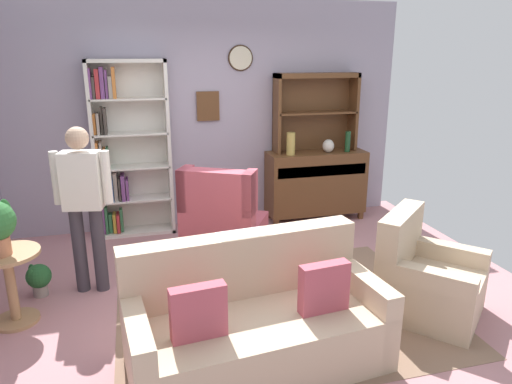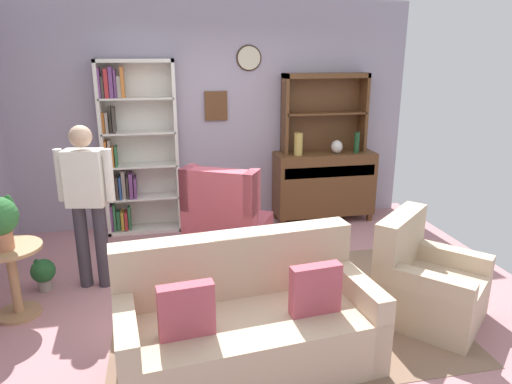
{
  "view_description": "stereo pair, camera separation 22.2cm",
  "coord_description": "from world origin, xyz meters",
  "views": [
    {
      "loc": [
        -0.95,
        -3.76,
        2.18
      ],
      "look_at": [
        0.1,
        0.2,
        0.95
      ],
      "focal_mm": 32.9,
      "sensor_mm": 36.0,
      "label": 1
    },
    {
      "loc": [
        -0.73,
        -3.81,
        2.18
      ],
      "look_at": [
        0.1,
        0.2,
        0.95
      ],
      "focal_mm": 32.9,
      "sensor_mm": 36.0,
      "label": 2
    }
  ],
  "objects": [
    {
      "name": "area_rug",
      "position": [
        0.2,
        -0.3,
        0.0
      ],
      "size": [
        2.8,
        2.16,
        0.01
      ],
      "primitive_type": "cube",
      "color": "#846651",
      "rests_on": "ground_plane"
    },
    {
      "name": "vase_tall",
      "position": [
        0.97,
        1.78,
        1.06
      ],
      "size": [
        0.11,
        0.11,
        0.28
      ],
      "primitive_type": "cylinder",
      "color": "tan",
      "rests_on": "sideboard"
    },
    {
      "name": "vase_round",
      "position": [
        1.49,
        1.79,
        1.01
      ],
      "size": [
        0.15,
        0.15,
        0.17
      ],
      "primitive_type": "ellipsoid",
      "color": "beige",
      "rests_on": "sideboard"
    },
    {
      "name": "armchair_floral",
      "position": [
        1.39,
        -0.63,
        0.29
      ],
      "size": [
        1.08,
        1.08,
        0.88
      ],
      "color": "#C6AD8E",
      "rests_on": "ground_plane"
    },
    {
      "name": "bookshelf",
      "position": [
        -1.05,
        1.94,
        1.03
      ],
      "size": [
        0.9,
        0.3,
        2.1
      ],
      "color": "silver",
      "rests_on": "ground_plane"
    },
    {
      "name": "sideboard_hutch",
      "position": [
        1.36,
        1.97,
        1.56
      ],
      "size": [
        1.1,
        0.26,
        1.0
      ],
      "color": "brown",
      "rests_on": "sideboard"
    },
    {
      "name": "wingback_chair",
      "position": [
        -0.08,
        0.88,
        0.38
      ],
      "size": [
        1.07,
        1.08,
        1.05
      ],
      "color": "#B74C5B",
      "rests_on": "ground_plane"
    },
    {
      "name": "person_reading",
      "position": [
        -1.42,
        0.53,
        0.91
      ],
      "size": [
        0.53,
        0.26,
        1.56
      ],
      "color": "#38333D",
      "rests_on": "ground_plane"
    },
    {
      "name": "bottle_wine",
      "position": [
        1.75,
        1.77,
        1.05
      ],
      "size": [
        0.07,
        0.07,
        0.27
      ],
      "primitive_type": "cylinder",
      "color": "#194223",
      "rests_on": "sideboard"
    },
    {
      "name": "couch_floral",
      "position": [
        -0.2,
        -0.91,
        0.31
      ],
      "size": [
        1.88,
        1.04,
        0.9
      ],
      "color": "#C6AD8E",
      "rests_on": "ground_plane"
    },
    {
      "name": "wall_back",
      "position": [
        0.0,
        2.13,
        1.4
      ],
      "size": [
        5.0,
        0.09,
        2.8
      ],
      "color": "#A399AD",
      "rests_on": "ground_plane"
    },
    {
      "name": "potted_plant_small",
      "position": [
        -1.89,
        0.53,
        0.18
      ],
      "size": [
        0.22,
        0.22,
        0.31
      ],
      "color": "gray",
      "rests_on": "ground_plane"
    },
    {
      "name": "book_stack",
      "position": [
        -0.09,
        -0.02,
        0.46
      ],
      "size": [
        0.19,
        0.15,
        0.09
      ],
      "color": "gray",
      "rests_on": "coffee_table"
    },
    {
      "name": "sideboard",
      "position": [
        1.36,
        1.86,
        0.51
      ],
      "size": [
        1.3,
        0.45,
        0.92
      ],
      "color": "brown",
      "rests_on": "ground_plane"
    },
    {
      "name": "ground_plane",
      "position": [
        0.0,
        0.0,
        -0.01
      ],
      "size": [
        5.4,
        4.6,
        0.02
      ],
      "primitive_type": "cube",
      "color": "#B27A7F"
    },
    {
      "name": "plant_stand",
      "position": [
        -2.01,
        0.1,
        0.39
      ],
      "size": [
        0.52,
        0.52,
        0.63
      ],
      "color": "#A87F56",
      "rests_on": "ground_plane"
    },
    {
      "name": "coffee_table",
      "position": [
        -0.12,
        -0.08,
        0.35
      ],
      "size": [
        0.8,
        0.5,
        0.42
      ],
      "color": "brown",
      "rests_on": "ground_plane"
    }
  ]
}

